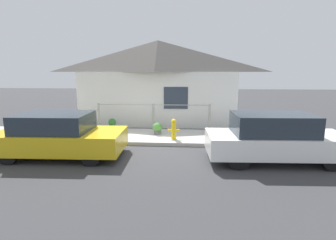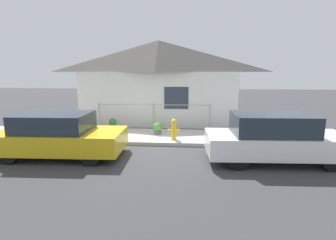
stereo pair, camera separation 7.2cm
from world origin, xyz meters
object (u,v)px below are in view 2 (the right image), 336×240
at_px(potted_plant_near_hydrant, 158,128).
at_px(car_right, 275,138).
at_px(potted_plant_by_fence, 113,124).
at_px(car_left, 59,135).
at_px(fire_hydrant, 174,129).

bearing_deg(potted_plant_near_hydrant, car_right, -34.59).
xyz_separation_m(potted_plant_near_hydrant, potted_plant_by_fence, (-2.06, 0.72, 0.00)).
xyz_separation_m(car_left, potted_plant_by_fence, (0.74, 3.31, -0.29)).
relative_size(fire_hydrant, potted_plant_by_fence, 1.57).
bearing_deg(car_left, fire_hydrant, 26.82).
height_order(car_left, potted_plant_near_hydrant, car_left).
height_order(car_right, potted_plant_by_fence, car_right).
bearing_deg(car_right, fire_hydrant, 146.47).
xyz_separation_m(car_left, fire_hydrant, (3.48, 1.88, -0.15)).
bearing_deg(potted_plant_by_fence, car_right, -29.64).
bearing_deg(car_left, car_right, -1.54).
height_order(fire_hydrant, potted_plant_near_hydrant, fire_hydrant).
relative_size(fire_hydrant, potted_plant_near_hydrant, 1.59).
bearing_deg(potted_plant_by_fence, fire_hydrant, -27.58).
bearing_deg(car_right, potted_plant_near_hydrant, 143.29).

